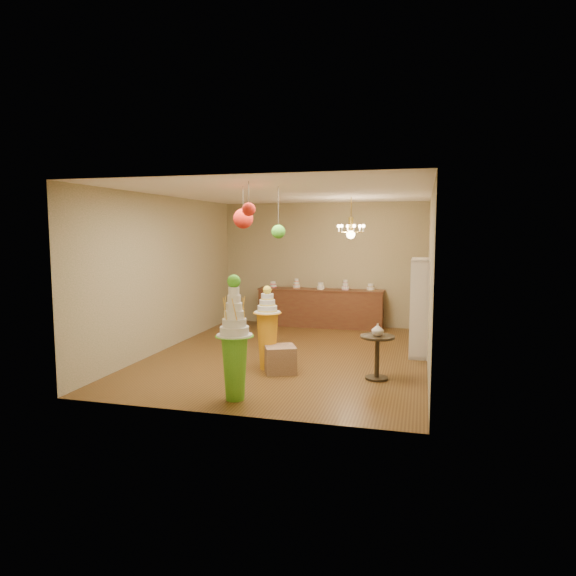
% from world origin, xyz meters
% --- Properties ---
extents(floor, '(6.50, 6.50, 0.00)m').
position_xyz_m(floor, '(0.00, 0.00, 0.00)').
color(floor, '#523516').
rests_on(floor, ground).
extents(ceiling, '(6.50, 6.50, 0.00)m').
position_xyz_m(ceiling, '(0.00, 0.00, 3.00)').
color(ceiling, white).
rests_on(ceiling, ground).
extents(wall_back, '(5.00, 0.04, 3.00)m').
position_xyz_m(wall_back, '(0.00, 3.25, 1.50)').
color(wall_back, '#958965').
rests_on(wall_back, ground).
extents(wall_front, '(5.00, 0.04, 3.00)m').
position_xyz_m(wall_front, '(0.00, -3.25, 1.50)').
color(wall_front, '#958965').
rests_on(wall_front, ground).
extents(wall_left, '(0.04, 6.50, 3.00)m').
position_xyz_m(wall_left, '(-2.50, 0.00, 1.50)').
color(wall_left, '#958965').
rests_on(wall_left, ground).
extents(wall_right, '(0.04, 6.50, 3.00)m').
position_xyz_m(wall_right, '(2.50, 0.00, 1.50)').
color(wall_right, '#958965').
rests_on(wall_right, ground).
extents(pedestal_green, '(0.57, 0.57, 1.74)m').
position_xyz_m(pedestal_green, '(-0.09, -2.67, 0.69)').
color(pedestal_green, '#5BB227').
rests_on(pedestal_green, floor).
extents(pedestal_orange, '(0.57, 0.57, 1.41)m').
position_xyz_m(pedestal_orange, '(-0.12, -1.03, 0.60)').
color(pedestal_orange, orange).
rests_on(pedestal_orange, floor).
extents(burlap_riser, '(0.64, 0.64, 0.44)m').
position_xyz_m(burlap_riser, '(0.14, -1.19, 0.22)').
color(burlap_riser, '#856248').
rests_on(burlap_riser, floor).
extents(sideboard, '(3.04, 0.54, 1.16)m').
position_xyz_m(sideboard, '(0.00, 2.97, 0.48)').
color(sideboard, '#542D1A').
rests_on(sideboard, floor).
extents(shelving_unit, '(0.33, 1.20, 1.80)m').
position_xyz_m(shelving_unit, '(2.34, 0.80, 0.90)').
color(shelving_unit, beige).
rests_on(shelving_unit, floor).
extents(round_table, '(0.72, 0.72, 0.70)m').
position_xyz_m(round_table, '(1.72, -1.18, 0.45)').
color(round_table, black).
rests_on(round_table, floor).
extents(vase, '(0.23, 0.23, 0.19)m').
position_xyz_m(vase, '(1.72, -1.18, 0.79)').
color(vase, beige).
rests_on(vase, round_table).
extents(pom_red_left, '(0.31, 0.31, 0.64)m').
position_xyz_m(pom_red_left, '(-0.29, -1.71, 2.51)').
color(pom_red_left, '#3A352A').
rests_on(pom_red_left, ceiling).
extents(pom_green_mid, '(0.21, 0.21, 0.80)m').
position_xyz_m(pom_green_mid, '(0.22, -1.52, 2.31)').
color(pom_green_mid, '#3A352A').
rests_on(pom_green_mid, ceiling).
extents(pom_red_right, '(0.19, 0.19, 0.48)m').
position_xyz_m(pom_red_right, '(0.04, -2.39, 2.62)').
color(pom_red_right, '#3A352A').
rests_on(pom_red_right, ceiling).
extents(chandelier, '(0.68, 0.68, 0.85)m').
position_xyz_m(chandelier, '(0.93, 1.39, 2.30)').
color(chandelier, '#DCBB4D').
rests_on(chandelier, ceiling).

